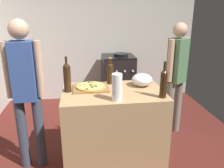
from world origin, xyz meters
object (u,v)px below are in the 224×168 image
pizza (91,86)px  stove (118,79)px  person_in_stripes (26,87)px  person_in_red (176,74)px  paper_towel_roll (117,87)px  wine_bottle_dark (67,77)px  wine_bottle_amber (164,83)px  wine_bottle_green (110,72)px  mixing_bowl (142,80)px

pizza → stove: stove is taller
person_in_stripes → person_in_red: size_ratio=1.05×
paper_towel_roll → stove: (0.34, 2.03, -0.55)m
wine_bottle_dark → person_in_stripes: bearing=-175.0°
person_in_red → wine_bottle_amber: bearing=-121.0°
pizza → wine_bottle_dark: 0.30m
paper_towel_roll → person_in_red: bearing=40.1°
wine_bottle_dark → wine_bottle_green: bearing=24.2°
paper_towel_roll → wine_bottle_green: bearing=89.9°
wine_bottle_dark → stove: wine_bottle_dark is taller
pizza → person_in_stripes: bearing=-172.2°
wine_bottle_amber → paper_towel_roll: bearing=-177.8°
wine_bottle_amber → wine_bottle_dark: bearing=162.7°
person_in_red → stove: bearing=116.4°
mixing_bowl → person_in_stripes: (-1.29, -0.12, 0.01)m
person_in_stripes → wine_bottle_green: bearing=15.6°
pizza → wine_bottle_green: bearing=34.5°
wine_bottle_green → person_in_red: person_in_red is taller
wine_bottle_green → stove: bearing=77.2°
paper_towel_roll → wine_bottle_green: 0.55m
person_in_red → wine_bottle_dark: bearing=-161.8°
wine_bottle_green → person_in_red: size_ratio=0.20×
mixing_bowl → paper_towel_roll: bearing=-131.5°
paper_towel_roll → wine_bottle_dark: (-0.50, 0.32, 0.04)m
paper_towel_roll → wine_bottle_amber: 0.48m
paper_towel_roll → wine_bottle_dark: wine_bottle_dark is taller
paper_towel_roll → mixing_bowl: bearing=48.5°
paper_towel_roll → wine_bottle_amber: bearing=2.2°
pizza → person_in_red: bearing=19.4°
mixing_bowl → wine_bottle_dark: (-0.86, -0.09, 0.10)m
pizza → person_in_red: size_ratio=0.21×
pizza → mixing_bowl: size_ratio=1.37×
wine_bottle_amber → person_in_stripes: (-1.41, 0.27, -0.08)m
paper_towel_roll → wine_bottle_dark: size_ratio=0.71×
mixing_bowl → wine_bottle_amber: 0.42m
wine_bottle_green → wine_bottle_dark: 0.55m
paper_towel_roll → wine_bottle_amber: (0.48, 0.02, 0.02)m
person_in_stripes → wine_bottle_dark: bearing=5.0°
mixing_bowl → paper_towel_roll: (-0.36, -0.41, 0.06)m
mixing_bowl → paper_towel_roll: size_ratio=0.87×
mixing_bowl → person_in_red: person_in_red is taller
mixing_bowl → person_in_stripes: bearing=-174.5°
person_in_stripes → mixing_bowl: bearing=5.5°
mixing_bowl → pizza: bearing=-177.2°
wine_bottle_amber → person_in_red: bearing=59.0°
pizza → paper_towel_roll: size_ratio=1.19×
wine_bottle_green → wine_bottle_dark: bearing=-155.8°
pizza → person_in_stripes: 0.70m
pizza → wine_bottle_dark: bearing=-167.4°
stove → person_in_red: bearing=-63.6°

